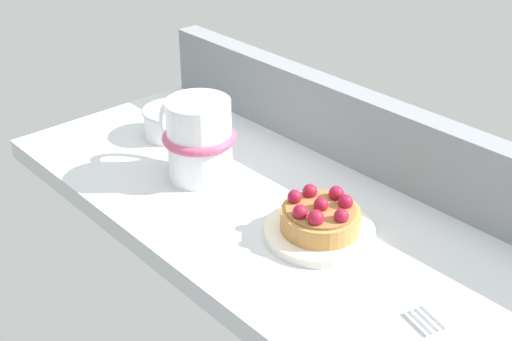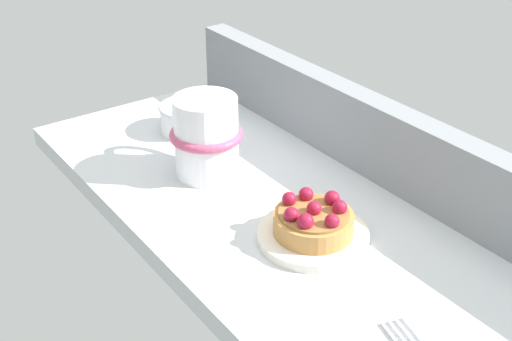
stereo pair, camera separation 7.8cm
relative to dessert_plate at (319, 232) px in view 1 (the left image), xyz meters
The scene contains 6 objects.
ground_plane 5.11cm from the dessert_plate, 166.37° to the left, with size 81.15×32.98×2.67cm, color silver.
window_rail_back 17.15cm from the dessert_plate, 106.31° to the left, with size 79.53×3.46×9.97cm, color gray.
dessert_plate is the anchor object (origin of this frame).
raspberry_tart 2.10cm from the dessert_plate, 147.07° to the left, with size 8.78×8.78×4.02cm.
coffee_mug 20.14cm from the dessert_plate, behind, with size 13.10×9.33×10.46cm.
sugar_bowl 31.50cm from the dessert_plate, behind, with size 8.23×8.23×4.10cm.
Camera 1 is at (45.59, -47.75, 43.36)cm, focal length 47.40 mm.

